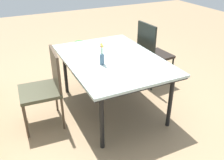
{
  "coord_description": "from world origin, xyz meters",
  "views": [
    {
      "loc": [
        -2.6,
        1.26,
        1.95
      ],
      "look_at": [
        -0.01,
        0.01,
        0.42
      ],
      "focal_mm": 39.82,
      "sensor_mm": 36.0,
      "label": 1
    }
  ],
  "objects_px": {
    "chair_near_right": "(152,51)",
    "potted_plant": "(80,53)",
    "flower_vase": "(102,56)",
    "chair_far_side": "(46,85)",
    "dining_table": "(112,62)"
  },
  "relations": [
    {
      "from": "chair_far_side",
      "to": "flower_vase",
      "type": "relative_size",
      "value": 3.57
    },
    {
      "from": "dining_table",
      "to": "potted_plant",
      "type": "height_order",
      "value": "dining_table"
    },
    {
      "from": "chair_near_right",
      "to": "flower_vase",
      "type": "distance_m",
      "value": 1.16
    },
    {
      "from": "chair_far_side",
      "to": "flower_vase",
      "type": "distance_m",
      "value": 0.74
    },
    {
      "from": "chair_near_right",
      "to": "dining_table",
      "type": "bearing_deg",
      "value": -71.81
    },
    {
      "from": "potted_plant",
      "to": "flower_vase",
      "type": "bearing_deg",
      "value": 170.79
    },
    {
      "from": "flower_vase",
      "to": "chair_far_side",
      "type": "bearing_deg",
      "value": 76.65
    },
    {
      "from": "chair_near_right",
      "to": "potted_plant",
      "type": "height_order",
      "value": "chair_near_right"
    },
    {
      "from": "flower_vase",
      "to": "dining_table",
      "type": "bearing_deg",
      "value": -58.83
    },
    {
      "from": "chair_near_right",
      "to": "potted_plant",
      "type": "distance_m",
      "value": 1.43
    },
    {
      "from": "chair_near_right",
      "to": "chair_far_side",
      "type": "relative_size",
      "value": 1.07
    },
    {
      "from": "flower_vase",
      "to": "potted_plant",
      "type": "bearing_deg",
      "value": -9.21
    },
    {
      "from": "chair_near_right",
      "to": "potted_plant",
      "type": "bearing_deg",
      "value": -151.15
    },
    {
      "from": "dining_table",
      "to": "potted_plant",
      "type": "relative_size",
      "value": 3.29
    },
    {
      "from": "dining_table",
      "to": "potted_plant",
      "type": "distance_m",
      "value": 1.58
    }
  ]
}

